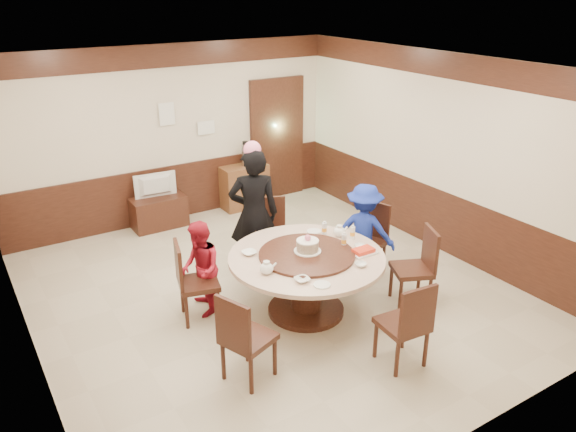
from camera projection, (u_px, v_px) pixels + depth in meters
room at (270, 213)px, 6.73m from camera, size 6.00×6.04×2.84m
banquet_table at (306, 272)px, 6.51m from camera, size 1.81×1.81×0.78m
chair_0 at (366, 252)px, 7.50m from camera, size 0.55×0.55×0.97m
chair_1 at (272, 247)px, 7.65m from camera, size 0.58×0.58×0.97m
chair_2 at (198, 295)px, 6.48m from camera, size 0.54×0.54×0.97m
chair_3 at (247, 352)px, 5.48m from camera, size 0.57×0.57×0.97m
chair_4 at (402, 338)px, 5.70m from camera, size 0.48×0.49×0.97m
chair_5 at (412, 280)px, 6.79m from camera, size 0.59×0.58×0.97m
person_standing at (254, 214)px, 7.22m from camera, size 0.76×0.65×1.76m
person_red at (200, 269)px, 6.49m from camera, size 0.56×0.65×1.15m
person_blue at (364, 231)px, 7.32m from camera, size 0.90×0.94×1.28m
birthday_cake at (308, 246)px, 6.43m from camera, size 0.32×0.32×0.21m
teapot_left at (267, 268)px, 6.00m from camera, size 0.17×0.15×0.13m
teapot_right at (339, 232)px, 6.89m from camera, size 0.17×0.15×0.13m
bowl_0 at (249, 253)px, 6.44m from camera, size 0.16×0.16×0.04m
bowl_1 at (361, 265)px, 6.17m from camera, size 0.13×0.13×0.04m
bowl_2 at (302, 280)px, 5.86m from camera, size 0.16×0.16×0.04m
bowl_3 at (360, 246)px, 6.60m from camera, size 0.13×0.13×0.04m
saucer_near at (322, 285)px, 5.79m from camera, size 0.18×0.18×0.01m
saucer_far at (314, 231)px, 7.03m from camera, size 0.18×0.18×0.01m
shrimp_platter at (363, 251)px, 6.46m from camera, size 0.30×0.20×0.06m
bottle_0 at (344, 240)px, 6.61m from camera, size 0.06×0.06×0.16m
bottle_1 at (352, 233)px, 6.81m from camera, size 0.06×0.06×0.16m
bottle_2 at (324, 229)px, 6.92m from camera, size 0.06×0.06×0.16m
tv_stand at (159, 212)px, 8.96m from camera, size 0.85×0.45×0.50m
television at (156, 186)px, 8.79m from camera, size 0.67×0.14×0.38m
side_cabinet at (244, 186)px, 9.71m from camera, size 0.80×0.40×0.75m
thermos at (246, 155)px, 9.51m from camera, size 0.15×0.15×0.38m
notice_left at (167, 114)px, 8.71m from camera, size 0.25×0.00×0.35m
notice_right at (206, 128)px, 9.15m from camera, size 0.30×0.00×0.22m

